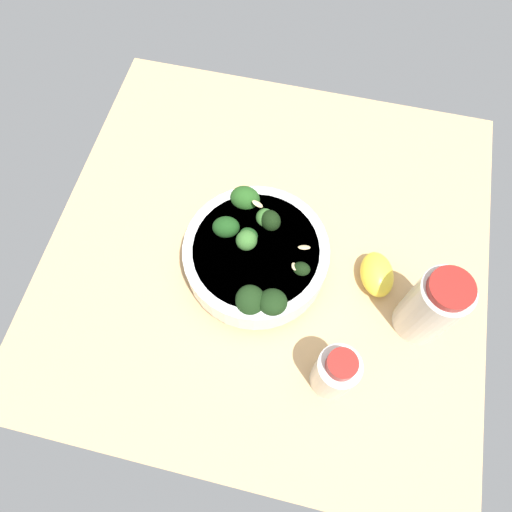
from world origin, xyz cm
name	(u,v)px	position (x,y,z in cm)	size (l,w,h in cm)	color
ground_plane	(267,254)	(0.00, 0.00, -2.14)	(67.63, 67.63, 4.28)	tan
bowl_of_broccoli	(256,255)	(3.46, -1.07, 4.27)	(21.41, 20.90, 8.99)	white
lemon_wedge	(377,274)	(1.44, 16.86, 2.04)	(7.05, 4.81, 4.08)	yellow
bottle_tall	(335,372)	(17.71, 12.74, 5.18)	(5.57, 5.57, 11.32)	beige
bottle_short	(432,306)	(6.63, 23.64, 6.99)	(6.89, 6.89, 14.37)	beige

